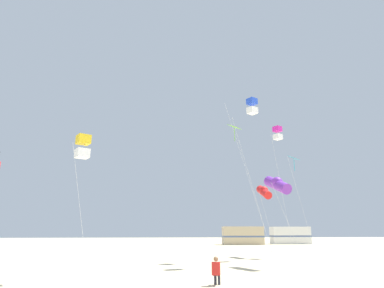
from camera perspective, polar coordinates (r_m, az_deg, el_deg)
kite_flyer_standing at (r=15.03m, az=4.15°, el=-20.59°), size 0.44×0.56×1.16m
kite_box_magenta at (r=29.72m, az=14.34°, el=1.78°), size 1.19×1.19×10.89m
kite_box_blue at (r=24.80m, az=10.17°, el=6.30°), size 2.55×2.53×11.52m
kite_diamond_cyan at (r=31.60m, az=16.99°, el=-2.87°), size 1.87×1.59×8.77m
kite_diamond_lime at (r=27.12m, az=7.44°, el=2.02°), size 3.21×3.06×10.53m
kite_box_gold at (r=17.26m, az=-18.06°, el=-0.43°), size 1.18×1.18×6.78m
kite_tube_violet at (r=22.89m, az=14.29°, el=-6.66°), size 2.05×2.58×5.86m
kite_tube_scarlet at (r=31.11m, az=12.13°, el=-7.94°), size 1.39×2.50×6.28m
rv_van_tan at (r=56.07m, az=8.63°, el=-15.14°), size 6.53×2.59×2.80m
rv_van_white at (r=60.67m, az=16.35°, el=-14.67°), size 6.48×2.44×2.80m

